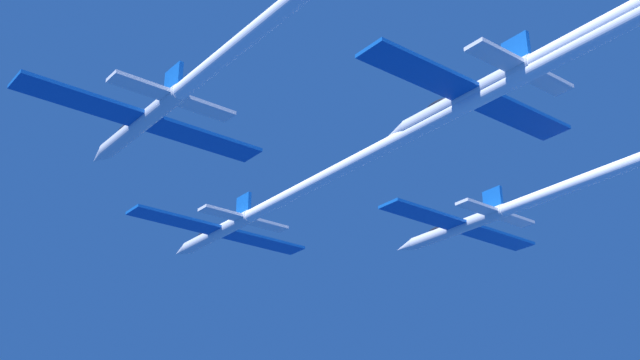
# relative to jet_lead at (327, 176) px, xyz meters

# --- Properties ---
(jet_lead) EXTENTS (17.73, 56.95, 2.94)m
(jet_lead) POSITION_rel_jet_lead_xyz_m (0.00, 0.00, 0.00)
(jet_lead) COLOR silver
(jet_left_wing) EXTENTS (17.73, 52.01, 2.94)m
(jet_left_wing) POSITION_rel_jet_lead_xyz_m (-15.31, -12.86, 0.15)
(jet_left_wing) COLOR silver
(jet_right_wing) EXTENTS (17.73, 59.48, 2.94)m
(jet_right_wing) POSITION_rel_jet_lead_xyz_m (15.81, -16.25, -0.32)
(jet_right_wing) COLOR silver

